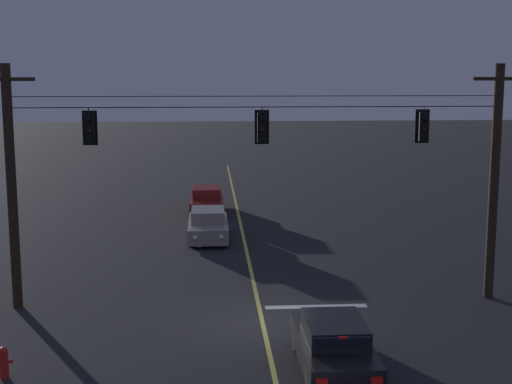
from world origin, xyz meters
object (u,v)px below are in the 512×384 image
traffic_light_leftmost (89,128)px  fire_hydrant (4,362)px  car_oncoming_lead (208,225)px  traffic_light_left_inner (262,127)px  car_waiting_near_lane (334,346)px  car_oncoming_trailing (207,201)px  traffic_light_centre (423,126)px

traffic_light_leftmost → fire_hydrant: size_ratio=1.45×
car_oncoming_lead → fire_hydrant: 16.23m
traffic_light_left_inner → car_oncoming_lead: traffic_light_left_inner is taller
car_waiting_near_lane → traffic_light_leftmost: bearing=140.6°
car_oncoming_trailing → fire_hydrant: bearing=-103.4°
traffic_light_centre → fire_hydrant: (-12.36, -5.75, -5.48)m
traffic_light_leftmost → car_waiting_near_lane: size_ratio=0.28×
traffic_light_leftmost → traffic_light_left_inner: (5.56, 0.00, 0.00)m
car_waiting_near_lane → car_oncoming_trailing: (-3.29, 21.83, -0.00)m
traffic_light_leftmost → traffic_light_left_inner: size_ratio=1.00×
car_oncoming_lead → car_waiting_near_lane: bearing=-78.1°
traffic_light_left_inner → fire_hydrant: size_ratio=1.45×
traffic_light_leftmost → traffic_light_centre: same height
fire_hydrant → traffic_light_leftmost: bearing=75.8°
traffic_light_leftmost → fire_hydrant: traffic_light_leftmost is taller
traffic_light_left_inner → traffic_light_leftmost: bearing=180.0°
car_waiting_near_lane → traffic_light_centre: bearing=56.0°
traffic_light_centre → traffic_light_leftmost: bearing=180.0°
traffic_light_centre → car_waiting_near_lane: 8.73m
car_oncoming_trailing → car_oncoming_lead: bearing=-89.6°
traffic_light_left_inner → car_oncoming_trailing: traffic_light_left_inner is taller
car_waiting_near_lane → fire_hydrant: bearing=179.9°
fire_hydrant → traffic_light_centre: bearing=25.0°
traffic_light_leftmost → car_waiting_near_lane: (7.01, -5.77, -5.27)m
car_waiting_near_lane → car_oncoming_lead: same height
traffic_light_leftmost → car_waiting_near_lane: 10.50m
traffic_light_centre → car_oncoming_lead: traffic_light_centre is taller
traffic_light_centre → car_oncoming_lead: size_ratio=0.28×
car_waiting_near_lane → car_oncoming_lead: size_ratio=0.98×
traffic_light_centre → car_waiting_near_lane: bearing=-124.0°
fire_hydrant → car_waiting_near_lane: bearing=-0.1°
car_oncoming_trailing → fire_hydrant: size_ratio=5.26×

